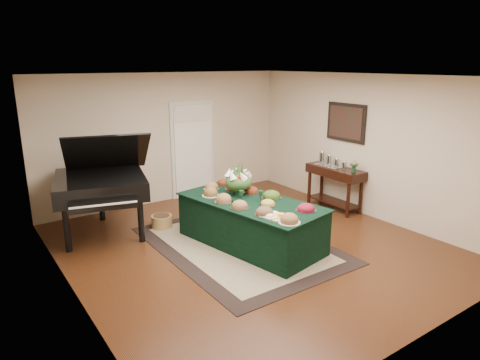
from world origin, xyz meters
TOP-DOWN VIEW (x-y plane):
  - ground at (0.00, 0.00)m, footprint 6.00×6.00m
  - area_rug at (-0.13, 0.13)m, footprint 2.40×3.36m
  - kitchen_doorway at (0.60, 2.97)m, footprint 1.05×0.07m
  - buffet_table at (0.03, 0.05)m, footprint 1.58×2.59m
  - food_platters at (0.00, 0.07)m, footprint 1.11×2.41m
  - cutting_board at (-0.12, -0.72)m, footprint 0.37×0.37m
  - green_goblets at (0.03, 0.04)m, footprint 0.32×0.26m
  - floral_centerpiece at (0.08, 0.45)m, footprint 0.47×0.47m
  - grand_piano at (-1.77, 1.91)m, footprint 1.90×2.03m
  - wicker_basket at (-0.85, 1.56)m, footprint 0.37×0.37m
  - mahogany_sideboard at (2.50, 0.53)m, footprint 0.45×1.25m
  - tea_service at (2.50, 0.66)m, footprint 0.34×0.74m
  - pink_bouquet at (2.50, 0.07)m, footprint 0.18×0.18m
  - wall_painting at (2.72, 0.53)m, footprint 0.05×0.95m

SIDE VIEW (x-z plane):
  - ground at x=0.00m, z-range 0.00..0.00m
  - area_rug at x=-0.13m, z-range 0.00..0.01m
  - wicker_basket at x=-0.85m, z-range 0.00..0.23m
  - buffet_table at x=0.03m, z-range 0.00..0.76m
  - mahogany_sideboard at x=2.50m, z-range 0.23..1.10m
  - cutting_board at x=-0.12m, z-range 0.74..0.84m
  - food_platters at x=0.00m, z-range 0.74..0.86m
  - green_goblets at x=0.03m, z-range 0.75..0.93m
  - grand_piano at x=-1.77m, z-range 0.01..1.80m
  - tea_service at x=2.50m, z-range 0.83..1.12m
  - pink_bouquet at x=2.50m, z-range 0.90..1.13m
  - kitchen_doorway at x=0.60m, z-range -0.03..2.07m
  - floral_centerpiece at x=0.08m, z-range 0.79..1.26m
  - wall_painting at x=2.72m, z-range 1.38..2.12m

